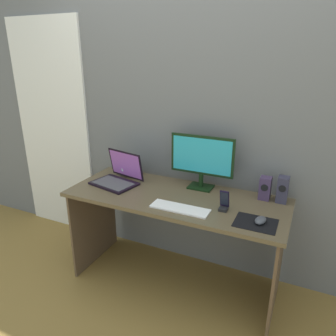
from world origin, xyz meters
The scene contains 13 objects.
ground_plane centered at (0.00, 0.00, 0.00)m, with size 8.00×8.00×0.00m, color olive.
wall_back centered at (0.00, 0.38, 1.25)m, with size 6.00×0.04×2.50m, color slate.
door_left centered at (-1.43, 0.35, 1.01)m, with size 0.82×0.02×2.02m, color white.
desk centered at (0.00, 0.00, 0.60)m, with size 1.58×0.62×0.75m.
monitor centered at (0.12, 0.22, 0.98)m, with size 0.48×0.14×0.41m.
speaker_right centered at (0.70, 0.22, 0.84)m, with size 0.07×0.08×0.18m.
speaker_near_monitor centered at (0.58, 0.22, 0.83)m, with size 0.08×0.08×0.16m.
laptop centered at (-0.50, 0.03, 0.80)m, with size 0.39×0.34×0.24m.
fishbowl centered at (-0.51, 0.22, 0.83)m, with size 0.17×0.17×0.17m, color silver.
keyboard_external centered at (0.11, -0.17, 0.76)m, with size 0.39×0.13×0.01m, color white.
mousepad centered at (0.60, -0.15, 0.75)m, with size 0.25×0.20×0.00m, color black.
mouse centered at (0.62, -0.14, 0.77)m, with size 0.06×0.10×0.04m, color #40424B.
phone_in_dock centered at (0.37, -0.07, 0.80)m, with size 0.06×0.06×0.14m.
Camera 1 is at (0.83, -1.89, 1.71)m, focal length 33.86 mm.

